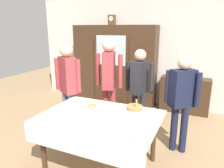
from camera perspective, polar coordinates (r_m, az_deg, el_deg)
ground_plane at (r=3.42m, az=-1.45°, el=-19.45°), size 12.00×12.00×0.00m
back_wall at (r=5.36m, az=10.91°, el=8.58°), size 6.40×0.10×2.70m
dining_table at (r=2.89m, az=-3.59°, el=-10.76°), size 1.60×1.13×0.78m
wall_cabinet at (r=5.41m, az=0.64°, el=5.17°), size 2.15×0.46×2.00m
mantel_clock at (r=5.36m, az=-0.03°, el=17.10°), size 0.18×0.11×0.24m
bookshelf_low at (r=5.18m, az=19.17°, el=-2.85°), size 1.09×0.35×0.83m
book_stack at (r=5.07m, az=19.60°, el=1.96°), size 0.17×0.23×0.06m
tea_cup_near_left at (r=2.65m, az=-2.97°, el=-10.22°), size 0.13×0.13×0.06m
tea_cup_far_right at (r=3.07m, az=-11.33°, el=-6.79°), size 0.13×0.13×0.06m
tea_cup_mid_right at (r=2.32m, az=7.09°, el=-14.17°), size 0.13×0.13×0.06m
bread_basket at (r=3.09m, az=6.21°, el=-6.35°), size 0.24×0.24×0.16m
pastry_plate at (r=3.18m, az=-5.43°, el=-6.04°), size 0.28×0.28×0.05m
spoon_front_edge at (r=2.91m, az=-9.43°, el=-8.48°), size 0.12×0.02×0.01m
spoon_near_left at (r=3.31m, az=-9.31°, el=-5.53°), size 0.12×0.02×0.01m
person_behind_table_right at (r=3.72m, az=-11.91°, el=0.63°), size 0.52×0.36×1.68m
person_beside_shelf at (r=3.77m, az=-0.85°, el=2.04°), size 0.52×0.40×1.76m
person_by_cabinet at (r=3.36m, az=18.50°, el=-3.07°), size 0.52×0.39×1.55m
person_behind_table_left at (r=3.81m, az=7.45°, el=0.07°), size 0.52×0.39×1.58m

